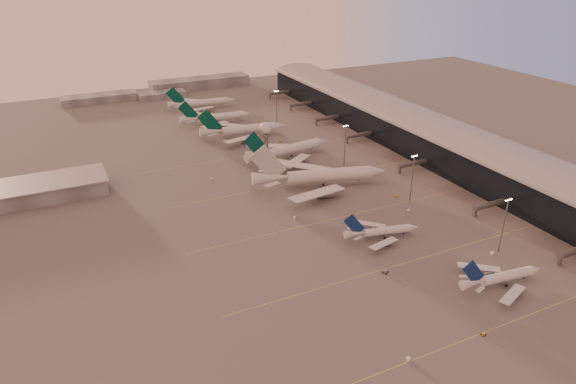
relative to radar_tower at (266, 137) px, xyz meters
name	(u,v)px	position (x,y,z in m)	size (l,w,h in m)	color
ground	(383,288)	(-5.00, -120.00, -20.95)	(700.00, 700.00, 0.00)	#555353
taxiway_markings	(367,210)	(25.00, -64.00, -20.94)	(180.00, 185.25, 0.02)	gold
terminal	(424,134)	(102.88, -9.91, -10.43)	(57.00, 362.00, 23.04)	black
hangar	(21,193)	(-125.00, 20.00, -16.63)	(82.00, 27.00, 8.50)	slate
radar_tower	(266,137)	(0.00, 0.00, 0.00)	(6.40, 6.40, 31.10)	#53555A
mast_a	(504,223)	(53.00, -120.00, -7.21)	(3.60, 0.56, 25.00)	#53555A
mast_b	(412,176)	(50.00, -65.00, -7.21)	(3.60, 0.56, 25.00)	#53555A
mast_c	(345,143)	(45.00, -10.00, -7.21)	(3.60, 0.56, 25.00)	#53555A
mast_d	(277,105)	(43.00, 80.00, -7.21)	(3.60, 0.56, 25.00)	#53555A
distant_horizon	(172,88)	(-2.38, 205.14, -17.06)	(165.00, 37.50, 9.00)	slate
narrowbody_near	(501,279)	(35.40, -137.81, -18.05)	(36.60, 29.07, 14.31)	silver
narrowbody_mid	(382,233)	(15.58, -89.38, -18.19)	(34.46, 27.21, 13.64)	silver
widebody_white	(320,179)	(17.91, -30.06, -16.50)	(71.26, 56.36, 25.64)	silver
greentail_a	(288,152)	(20.96, 15.04, -17.12)	(59.43, 47.65, 21.69)	silver
greentail_b	(243,131)	(10.60, 63.38, -17.15)	(59.06, 47.42, 21.51)	silver
greentail_c	(216,119)	(3.64, 99.86, -17.56)	(52.86, 42.58, 19.19)	silver
greentail_d	(202,104)	(6.10, 141.85, -17.47)	(54.29, 43.69, 19.72)	silver
gsv_truck_a	(409,356)	(-19.97, -154.15, -19.68)	(5.95, 5.91, 2.49)	white
gsv_tug_near	(483,334)	(9.00, -155.88, -20.50)	(2.39, 3.34, 0.87)	gold
gsv_catering_a	(493,250)	(49.38, -120.46, -18.71)	(5.77, 3.26, 4.48)	white
gsv_tug_mid	(385,272)	(1.19, -112.56, -20.36)	(4.03, 4.67, 1.15)	slate
gsv_truck_b	(409,209)	(42.73, -73.91, -19.89)	(5.22, 2.12, 2.08)	white
gsv_truck_c	(294,216)	(-10.44, -56.40, -19.68)	(5.05, 6.45, 2.50)	white
gsv_catering_b	(397,193)	(47.09, -58.34, -18.96)	(5.01, 2.66, 3.97)	gold
gsv_truck_d	(211,178)	(-31.58, 4.00, -19.88)	(2.61, 5.41, 2.09)	white
gsv_tug_hangar	(281,141)	(28.95, 43.44, -20.48)	(3.50, 2.45, 0.92)	gold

